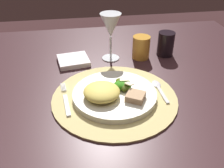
{
  "coord_description": "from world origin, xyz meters",
  "views": [
    {
      "loc": [
        -0.09,
        -0.72,
        1.2
      ],
      "look_at": [
        0.01,
        -0.06,
        0.77
      ],
      "focal_mm": 39.82,
      "sensor_mm": 36.0,
      "label": 1
    }
  ],
  "objects_px": {
    "amber_tumbler": "(141,47)",
    "spoon": "(158,87)",
    "dining_table": "(106,118)",
    "wine_glass": "(111,27)",
    "dark_tumbler": "(166,44)",
    "fork": "(66,100)",
    "napkin": "(73,61)",
    "dinner_plate": "(115,94)"
  },
  "relations": [
    {
      "from": "dinner_plate",
      "to": "spoon",
      "type": "xyz_separation_m",
      "value": [
        0.15,
        0.03,
        -0.01
      ]
    },
    {
      "from": "dining_table",
      "to": "fork",
      "type": "xyz_separation_m",
      "value": [
        -0.13,
        -0.11,
        0.19
      ]
    },
    {
      "from": "dining_table",
      "to": "napkin",
      "type": "xyz_separation_m",
      "value": [
        -0.1,
        0.14,
        0.19
      ]
    },
    {
      "from": "wine_glass",
      "to": "dining_table",
      "type": "bearing_deg",
      "value": -105.46
    },
    {
      "from": "spoon",
      "to": "napkin",
      "type": "xyz_separation_m",
      "value": [
        -0.26,
        0.23,
        0.0
      ]
    },
    {
      "from": "spoon",
      "to": "dark_tumbler",
      "type": "relative_size",
      "value": 1.35
    },
    {
      "from": "dining_table",
      "to": "dinner_plate",
      "type": "xyz_separation_m",
      "value": [
        0.01,
        -0.11,
        0.19
      ]
    },
    {
      "from": "dining_table",
      "to": "fork",
      "type": "height_order",
      "value": "fork"
    },
    {
      "from": "spoon",
      "to": "napkin",
      "type": "distance_m",
      "value": 0.35
    },
    {
      "from": "dining_table",
      "to": "wine_glass",
      "type": "xyz_separation_m",
      "value": [
        0.04,
        0.15,
        0.31
      ]
    },
    {
      "from": "dining_table",
      "to": "amber_tumbler",
      "type": "relative_size",
      "value": 15.3
    },
    {
      "from": "amber_tumbler",
      "to": "dark_tumbler",
      "type": "xyz_separation_m",
      "value": [
        0.1,
        0.01,
        0.0
      ]
    },
    {
      "from": "dinner_plate",
      "to": "amber_tumbler",
      "type": "distance_m",
      "value": 0.3
    },
    {
      "from": "fork",
      "to": "napkin",
      "type": "height_order",
      "value": "napkin"
    },
    {
      "from": "dining_table",
      "to": "spoon",
      "type": "relative_size",
      "value": 10.53
    },
    {
      "from": "spoon",
      "to": "wine_glass",
      "type": "xyz_separation_m",
      "value": [
        -0.12,
        0.24,
        0.12
      ]
    },
    {
      "from": "fork",
      "to": "wine_glass",
      "type": "height_order",
      "value": "wine_glass"
    },
    {
      "from": "dark_tumbler",
      "to": "napkin",
      "type": "bearing_deg",
      "value": -178.25
    },
    {
      "from": "dining_table",
      "to": "amber_tumbler",
      "type": "height_order",
      "value": "amber_tumbler"
    },
    {
      "from": "napkin",
      "to": "dinner_plate",
      "type": "bearing_deg",
      "value": -65.1
    },
    {
      "from": "dinner_plate",
      "to": "wine_glass",
      "type": "xyz_separation_m",
      "value": [
        0.03,
        0.27,
        0.12
      ]
    },
    {
      "from": "dinner_plate",
      "to": "dark_tumbler",
      "type": "distance_m",
      "value": 0.37
    },
    {
      "from": "dining_table",
      "to": "amber_tumbler",
      "type": "xyz_separation_m",
      "value": [
        0.16,
        0.14,
        0.22
      ]
    },
    {
      "from": "dinner_plate",
      "to": "napkin",
      "type": "distance_m",
      "value": 0.28
    },
    {
      "from": "wine_glass",
      "to": "amber_tumbler",
      "type": "xyz_separation_m",
      "value": [
        0.12,
        -0.01,
        -0.09
      ]
    },
    {
      "from": "dining_table",
      "to": "fork",
      "type": "distance_m",
      "value": 0.25
    },
    {
      "from": "amber_tumbler",
      "to": "spoon",
      "type": "bearing_deg",
      "value": -90.42
    },
    {
      "from": "dark_tumbler",
      "to": "fork",
      "type": "bearing_deg",
      "value": -146.71
    },
    {
      "from": "napkin",
      "to": "dark_tumbler",
      "type": "bearing_deg",
      "value": 1.75
    },
    {
      "from": "dining_table",
      "to": "wine_glass",
      "type": "height_order",
      "value": "wine_glass"
    },
    {
      "from": "fork",
      "to": "wine_glass",
      "type": "relative_size",
      "value": 0.94
    },
    {
      "from": "napkin",
      "to": "fork",
      "type": "bearing_deg",
      "value": -96.77
    },
    {
      "from": "dinner_plate",
      "to": "wine_glass",
      "type": "bearing_deg",
      "value": 83.7
    },
    {
      "from": "spoon",
      "to": "dark_tumbler",
      "type": "bearing_deg",
      "value": 66.3
    },
    {
      "from": "spoon",
      "to": "amber_tumbler",
      "type": "relative_size",
      "value": 1.45
    },
    {
      "from": "spoon",
      "to": "fork",
      "type": "bearing_deg",
      "value": -175.59
    },
    {
      "from": "napkin",
      "to": "spoon",
      "type": "bearing_deg",
      "value": -40.8
    },
    {
      "from": "amber_tumbler",
      "to": "dark_tumbler",
      "type": "distance_m",
      "value": 0.1
    },
    {
      "from": "fork",
      "to": "amber_tumbler",
      "type": "distance_m",
      "value": 0.39
    },
    {
      "from": "spoon",
      "to": "wine_glass",
      "type": "height_order",
      "value": "wine_glass"
    },
    {
      "from": "fork",
      "to": "wine_glass",
      "type": "xyz_separation_m",
      "value": [
        0.18,
        0.26,
        0.12
      ]
    },
    {
      "from": "wine_glass",
      "to": "dark_tumbler",
      "type": "xyz_separation_m",
      "value": [
        0.22,
        -0.0,
        -0.08
      ]
    }
  ]
}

